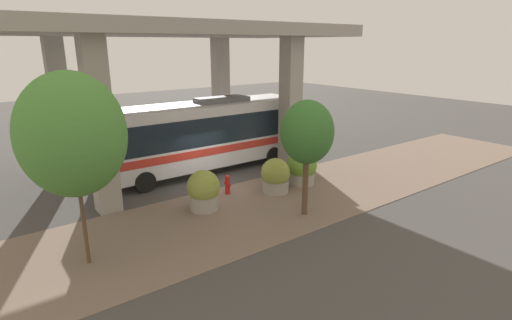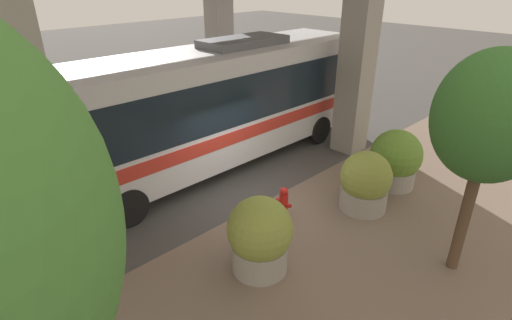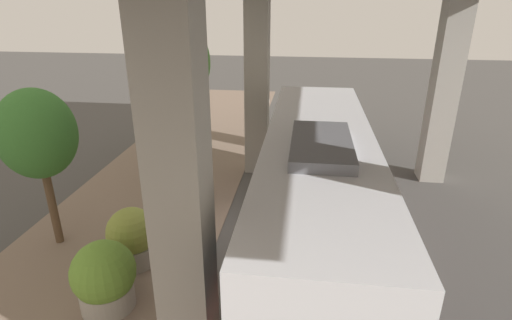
{
  "view_description": "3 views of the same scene",
  "coord_description": "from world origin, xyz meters",
  "px_view_note": "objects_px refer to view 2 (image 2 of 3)",
  "views": [
    {
      "loc": [
        -15.4,
        9.18,
        6.64
      ],
      "look_at": [
        -1.25,
        -1.35,
        1.47
      ],
      "focal_mm": 28.0,
      "sensor_mm": 36.0,
      "label": 1
    },
    {
      "loc": [
        -6.57,
        6.46,
        5.78
      ],
      "look_at": [
        0.59,
        -0.47,
        1.0
      ],
      "focal_mm": 28.0,
      "sensor_mm": 36.0,
      "label": 2
    },
    {
      "loc": [
        2.47,
        -10.53,
        6.77
      ],
      "look_at": [
        0.96,
        1.07,
        2.0
      ],
      "focal_mm": 28.0,
      "sensor_mm": 36.0,
      "label": 3
    }
  ],
  "objects_px": {
    "fire_hydrant": "(284,204)",
    "planter_middle": "(365,183)",
    "street_tree_near": "(491,119)",
    "bus": "(218,101)",
    "planter_front": "(395,160)",
    "planter_back": "(260,236)"
  },
  "relations": [
    {
      "from": "bus",
      "to": "street_tree_near",
      "type": "height_order",
      "value": "street_tree_near"
    },
    {
      "from": "planter_back",
      "to": "street_tree_near",
      "type": "distance_m",
      "value": 4.84
    },
    {
      "from": "planter_front",
      "to": "planter_back",
      "type": "relative_size",
      "value": 1.01
    },
    {
      "from": "fire_hydrant",
      "to": "planter_back",
      "type": "xyz_separation_m",
      "value": [
        -0.92,
        1.74,
        0.37
      ]
    },
    {
      "from": "street_tree_near",
      "to": "bus",
      "type": "bearing_deg",
      "value": 1.9
    },
    {
      "from": "bus",
      "to": "planter_back",
      "type": "relative_size",
      "value": 6.6
    },
    {
      "from": "planter_back",
      "to": "street_tree_near",
      "type": "bearing_deg",
      "value": -133.34
    },
    {
      "from": "fire_hydrant",
      "to": "street_tree_near",
      "type": "distance_m",
      "value": 4.91
    },
    {
      "from": "planter_middle",
      "to": "planter_front",
      "type": "bearing_deg",
      "value": -87.05
    },
    {
      "from": "fire_hydrant",
      "to": "planter_back",
      "type": "distance_m",
      "value": 2.0
    },
    {
      "from": "planter_front",
      "to": "fire_hydrant",
      "type": "bearing_deg",
      "value": 74.21
    },
    {
      "from": "bus",
      "to": "planter_middle",
      "type": "relative_size",
      "value": 6.89
    },
    {
      "from": "planter_middle",
      "to": "planter_back",
      "type": "relative_size",
      "value": 0.96
    },
    {
      "from": "planter_middle",
      "to": "street_tree_near",
      "type": "distance_m",
      "value": 3.75
    },
    {
      "from": "planter_middle",
      "to": "street_tree_near",
      "type": "relative_size",
      "value": 0.35
    },
    {
      "from": "fire_hydrant",
      "to": "street_tree_near",
      "type": "height_order",
      "value": "street_tree_near"
    },
    {
      "from": "fire_hydrant",
      "to": "planter_back",
      "type": "bearing_deg",
      "value": 117.74
    },
    {
      "from": "bus",
      "to": "street_tree_near",
      "type": "bearing_deg",
      "value": -178.1
    },
    {
      "from": "fire_hydrant",
      "to": "planter_middle",
      "type": "height_order",
      "value": "planter_middle"
    },
    {
      "from": "planter_back",
      "to": "planter_front",
      "type": "bearing_deg",
      "value": -91.18
    },
    {
      "from": "planter_middle",
      "to": "street_tree_near",
      "type": "height_order",
      "value": "street_tree_near"
    },
    {
      "from": "fire_hydrant",
      "to": "planter_middle",
      "type": "bearing_deg",
      "value": -120.36
    }
  ]
}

